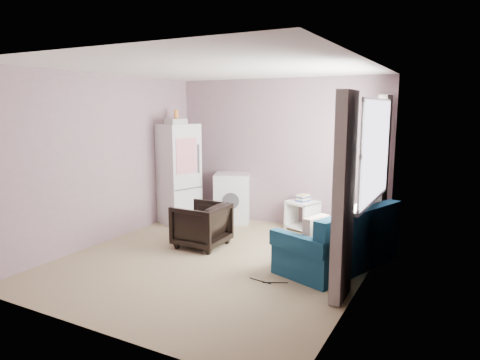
% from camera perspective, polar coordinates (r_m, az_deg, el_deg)
% --- Properties ---
extents(room, '(3.84, 4.24, 2.54)m').
position_cam_1_polar(room, '(5.52, -3.17, 1.69)').
color(room, '#9B8965').
rests_on(room, ground).
extents(armchair, '(0.65, 0.69, 0.71)m').
position_cam_1_polar(armchair, '(6.29, -5.17, -5.70)').
color(armchair, black).
rests_on(armchair, ground).
extents(fridge, '(0.76, 0.76, 1.98)m').
position_cam_1_polar(fridge, '(7.54, -8.26, 0.92)').
color(fridge, silver).
rests_on(fridge, ground).
extents(washing_machine, '(0.80, 0.80, 0.86)m').
position_cam_1_polar(washing_machine, '(7.61, -1.01, -2.21)').
color(washing_machine, silver).
rests_on(washing_machine, ground).
extents(side_table, '(0.56, 0.56, 0.60)m').
position_cam_1_polar(side_table, '(7.21, 8.34, -4.37)').
color(side_table, white).
rests_on(side_table, ground).
extents(sofa, '(1.32, 1.91, 0.78)m').
position_cam_1_polar(sofa, '(5.69, 13.40, -8.34)').
color(sofa, navy).
rests_on(sofa, ground).
extents(window_dressing, '(0.17, 2.62, 2.18)m').
position_cam_1_polar(window_dressing, '(5.55, 16.52, -0.18)').
color(window_dressing, white).
rests_on(window_dressing, ground).
extents(floor_cables, '(0.46, 0.14, 0.01)m').
position_cam_1_polar(floor_cables, '(5.14, 3.71, -13.38)').
color(floor_cables, black).
rests_on(floor_cables, ground).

